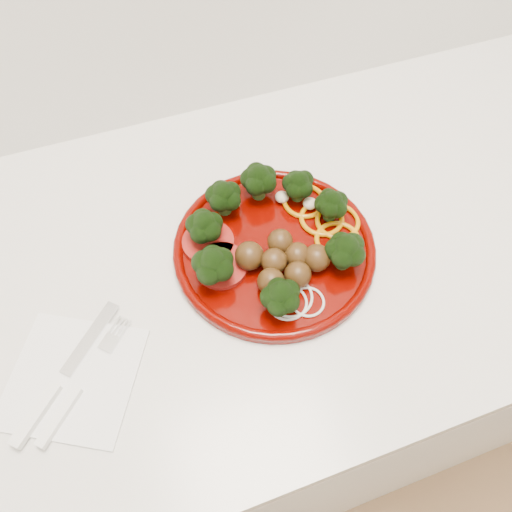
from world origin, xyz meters
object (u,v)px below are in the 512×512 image
object	(u,v)px
plate	(274,241)
knife	(54,389)
napkin	(73,377)
fork	(70,400)

from	to	relation	value
plate	knife	size ratio (longest dim) A/B	1.86
plate	napkin	world-z (taller)	plate
fork	plate	bearing A→B (deg)	-23.55
knife	fork	distance (m)	0.03
knife	fork	xyz separation A→B (m)	(0.02, -0.02, -0.00)
plate	napkin	size ratio (longest dim) A/B	1.89
napkin	knife	world-z (taller)	knife
plate	napkin	xyz separation A→B (m)	(-0.29, -0.09, -0.02)
napkin	fork	distance (m)	0.03
napkin	fork	size ratio (longest dim) A/B	1.10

